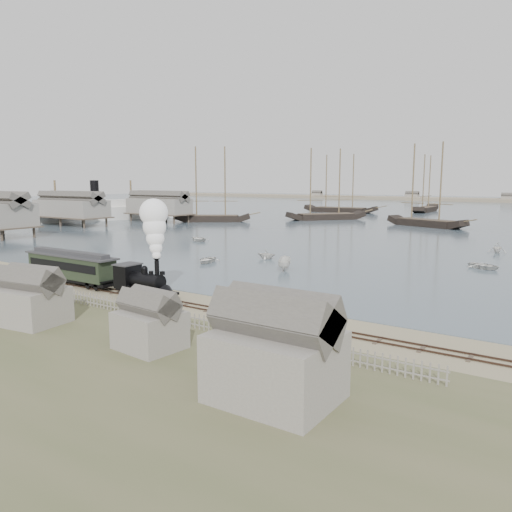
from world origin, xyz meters
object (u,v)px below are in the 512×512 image
Objects in this scene: locomotive at (151,255)px; passenger_coach at (71,266)px; steamship at (95,200)px; beached_dinghy at (245,304)px.

locomotive is 12.33m from passenger_coach.
locomotive is at bearing -106.03° from steamship.
steamship is (-90.10, 55.42, 5.21)m from beached_dinghy.
beached_dinghy is at bearing -102.22° from steamship.
passenger_coach is 3.73× the size of beached_dinghy.
passenger_coach is (-12.14, 0.00, -2.19)m from locomotive.
steamship is at bearing 144.59° from locomotive.
passenger_coach is 0.26× the size of steamship.
steamship reaches higher than locomotive.
steamship is (-80.95, 57.54, 1.39)m from locomotive.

